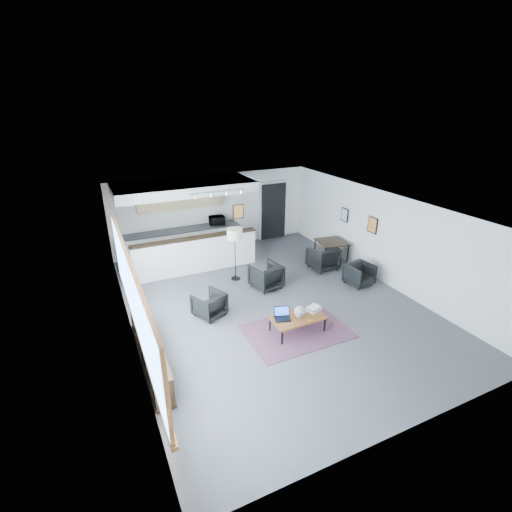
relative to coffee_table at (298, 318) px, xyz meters
name	(u,v)px	position (x,y,z in m)	size (l,w,h in m)	color
room	(273,258)	(0.06, 1.37, 0.93)	(7.02, 9.02, 2.62)	#4A4A4C
window	(133,298)	(-3.40, 0.47, 1.09)	(0.10, 5.95, 1.66)	#8CBFFF
console	(150,349)	(-3.24, 0.33, -0.04)	(0.35, 3.00, 0.80)	black
kitchenette	(186,220)	(-1.14, 5.08, 1.01)	(4.20, 1.96, 2.60)	white
doorway	(273,211)	(2.36, 5.80, 0.71)	(1.10, 0.12, 2.15)	black
track_light	(218,193)	(-0.53, 3.57, 2.16)	(1.60, 0.07, 0.15)	silver
wall_art_lower	(372,225)	(3.53, 1.77, 1.18)	(0.03, 0.38, 0.48)	black
wall_art_upper	(345,215)	(3.53, 3.07, 1.13)	(0.03, 0.34, 0.44)	black
kilim_rug	(297,331)	(0.00, 0.00, -0.36)	(2.33, 1.59, 0.01)	#502B3F
coffee_table	(298,318)	(0.00, 0.00, 0.00)	(1.23, 0.68, 0.40)	brown
laptop	(282,315)	(-0.34, 0.12, 0.10)	(0.42, 0.38, 0.25)	black
ceramic_pot	(300,312)	(0.04, -0.02, 0.16)	(0.26, 0.26, 0.26)	gray
book_stack	(314,308)	(0.48, 0.09, 0.08)	(0.40, 0.36, 0.10)	silver
coaster	(309,320)	(0.16, -0.24, 0.03)	(0.10, 0.10, 0.01)	#E5590C
armchair_left	(209,303)	(-1.60, 1.50, -0.02)	(0.67, 0.62, 0.68)	black
armchair_right	(266,275)	(0.31, 2.24, 0.02)	(0.75, 0.70, 0.77)	black
floor_lamp	(235,236)	(-0.26, 3.10, 0.99)	(0.59, 0.59, 1.56)	black
dining_table	(332,243)	(2.98, 2.90, 0.31)	(1.00, 1.00, 0.74)	black
dining_chair_near	(359,275)	(2.82, 1.28, -0.07)	(0.58, 0.54, 0.59)	black
dining_chair_far	(323,258)	(2.49, 2.63, -0.02)	(0.68, 0.64, 0.70)	black
microwave	(217,220)	(0.05, 5.52, 0.74)	(0.53, 0.29, 0.36)	black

